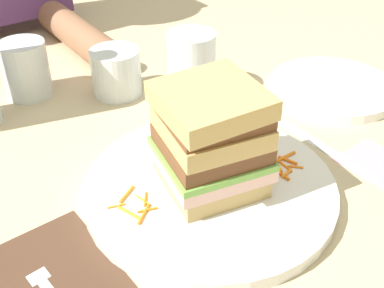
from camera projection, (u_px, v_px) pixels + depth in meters
ground_plane at (201, 186)px, 0.58m from camera, size 3.00×3.00×0.00m
main_plate at (207, 189)px, 0.57m from camera, size 0.30×0.30×0.02m
sandwich at (208, 141)px, 0.52m from camera, size 0.13×0.13×0.13m
carrot_shred_0 at (127, 194)px, 0.54m from camera, size 0.03×0.02×0.00m
carrot_shred_1 at (143, 200)px, 0.54m from camera, size 0.01×0.02×0.00m
carrot_shred_2 at (116, 206)px, 0.53m from camera, size 0.02×0.01×0.00m
carrot_shred_3 at (146, 200)px, 0.53m from camera, size 0.02×0.02×0.00m
carrot_shred_4 at (147, 210)px, 0.52m from camera, size 0.02×0.01×0.00m
carrot_shred_5 at (144, 214)px, 0.52m from camera, size 0.03×0.02×0.00m
carrot_shred_6 at (130, 213)px, 0.52m from camera, size 0.01×0.03×0.00m
carrot_shred_7 at (287, 173)px, 0.57m from camera, size 0.02×0.01×0.00m
carrot_shred_8 at (285, 166)px, 0.59m from camera, size 0.00×0.03×0.00m
carrot_shred_9 at (278, 169)px, 0.58m from camera, size 0.01×0.02×0.00m
carrot_shred_10 at (286, 157)px, 0.60m from camera, size 0.03×0.00×0.00m
carrot_shred_11 at (273, 160)px, 0.59m from camera, size 0.01×0.03×0.00m
carrot_shred_12 at (288, 160)px, 0.59m from camera, size 0.01×0.03×0.00m
carrot_shred_13 at (276, 164)px, 0.59m from camera, size 0.01×0.03×0.00m
carrot_shred_14 at (281, 174)px, 0.57m from camera, size 0.00×0.03×0.00m
carrot_shred_15 at (265, 162)px, 0.59m from camera, size 0.01×0.02×0.00m
carrot_shred_16 at (295, 167)px, 0.58m from camera, size 0.02×0.02×0.00m
napkin_dark at (42, 281)px, 0.46m from camera, size 0.15×0.15×0.00m
knife at (320, 145)px, 0.65m from camera, size 0.02×0.20×0.00m
juice_glass at (191, 67)px, 0.75m from camera, size 0.08×0.08×0.10m
empty_tumbler_0 at (26, 69)px, 0.74m from camera, size 0.07×0.07×0.09m
empty_tumbler_1 at (116, 72)px, 0.75m from camera, size 0.08×0.08×0.07m
side_plate at (332, 88)px, 0.77m from camera, size 0.20×0.20×0.02m
napkin_pink at (380, 165)px, 0.62m from camera, size 0.08×0.10×0.00m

